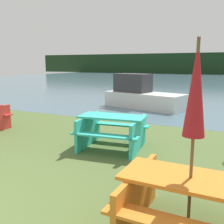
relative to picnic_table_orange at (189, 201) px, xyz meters
name	(u,v)px	position (x,y,z in m)	size (l,w,h in m)	color
water	(205,80)	(-3.24, 30.32, -0.44)	(60.00, 50.00, 0.00)	slate
far_treeline	(218,63)	(-3.24, 50.32, 1.56)	(80.00, 1.60, 4.00)	#193319
picnic_table_orange	(189,201)	(0.00, 0.00, 0.00)	(1.57, 1.40, 0.73)	orange
picnic_table_teal	(112,129)	(-2.21, 2.57, 0.02)	(1.69, 1.55, 0.78)	#33B7A8
umbrella_crimson	(196,91)	(0.00, 0.00, 1.26)	(0.24, 0.24, 2.26)	brown
boat	(141,95)	(-3.59, 8.50, 0.11)	(3.87, 2.18, 1.52)	silver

